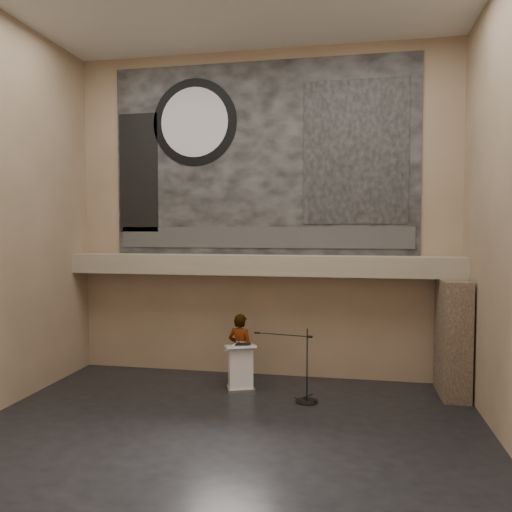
# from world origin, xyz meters

# --- Properties ---
(floor) EXTENTS (10.00, 10.00, 0.00)m
(floor) POSITION_xyz_m (0.00, 0.00, 0.00)
(floor) COLOR black
(floor) RESTS_ON ground
(wall_back) EXTENTS (10.00, 0.02, 8.50)m
(wall_back) POSITION_xyz_m (0.00, 4.00, 4.25)
(wall_back) COLOR #836E53
(wall_back) RESTS_ON floor
(wall_front) EXTENTS (10.00, 0.02, 8.50)m
(wall_front) POSITION_xyz_m (0.00, -4.00, 4.25)
(wall_front) COLOR #836E53
(wall_front) RESTS_ON floor
(soffit) EXTENTS (10.00, 0.80, 0.50)m
(soffit) POSITION_xyz_m (0.00, 3.60, 2.95)
(soffit) COLOR gray
(soffit) RESTS_ON wall_back
(sprinkler_left) EXTENTS (0.04, 0.04, 0.06)m
(sprinkler_left) POSITION_xyz_m (-1.60, 3.55, 2.67)
(sprinkler_left) COLOR #B2893D
(sprinkler_left) RESTS_ON soffit
(sprinkler_right) EXTENTS (0.04, 0.04, 0.06)m
(sprinkler_right) POSITION_xyz_m (1.90, 3.55, 2.67)
(sprinkler_right) COLOR #B2893D
(sprinkler_right) RESTS_ON soffit
(banner) EXTENTS (8.00, 0.05, 5.00)m
(banner) POSITION_xyz_m (0.00, 3.97, 5.70)
(banner) COLOR black
(banner) RESTS_ON wall_back
(banner_text_strip) EXTENTS (7.76, 0.02, 0.55)m
(banner_text_strip) POSITION_xyz_m (0.00, 3.93, 3.65)
(banner_text_strip) COLOR #2F2F2F
(banner_text_strip) RESTS_ON banner
(banner_clock_rim) EXTENTS (2.30, 0.02, 2.30)m
(banner_clock_rim) POSITION_xyz_m (-1.80, 3.93, 6.70)
(banner_clock_rim) COLOR black
(banner_clock_rim) RESTS_ON banner
(banner_clock_face) EXTENTS (1.84, 0.02, 1.84)m
(banner_clock_face) POSITION_xyz_m (-1.80, 3.91, 6.70)
(banner_clock_face) COLOR silver
(banner_clock_face) RESTS_ON banner
(banner_building_print) EXTENTS (2.60, 0.02, 3.60)m
(banner_building_print) POSITION_xyz_m (2.40, 3.93, 5.80)
(banner_building_print) COLOR black
(banner_building_print) RESTS_ON banner
(banner_brick_print) EXTENTS (1.10, 0.02, 3.20)m
(banner_brick_print) POSITION_xyz_m (-3.40, 3.93, 5.40)
(banner_brick_print) COLOR black
(banner_brick_print) RESTS_ON banner
(stone_pier) EXTENTS (0.60, 1.40, 2.70)m
(stone_pier) POSITION_xyz_m (4.65, 3.15, 1.35)
(stone_pier) COLOR #47382B
(stone_pier) RESTS_ON floor
(lectern) EXTENTS (0.84, 0.72, 1.13)m
(lectern) POSITION_xyz_m (-0.26, 2.57, 0.55)
(lectern) COLOR silver
(lectern) RESTS_ON floor
(binder) EXTENTS (0.35, 0.28, 0.04)m
(binder) POSITION_xyz_m (-0.20, 2.54, 1.12)
(binder) COLOR black
(binder) RESTS_ON lectern
(papers) EXTENTS (0.24, 0.31, 0.00)m
(papers) POSITION_xyz_m (-0.33, 2.53, 1.10)
(papers) COLOR white
(papers) RESTS_ON lectern
(speaker_person) EXTENTS (0.73, 0.57, 1.78)m
(speaker_person) POSITION_xyz_m (-0.35, 2.96, 0.89)
(speaker_person) COLOR silver
(speaker_person) RESTS_ON floor
(mic_stand) EXTENTS (1.50, 0.52, 1.65)m
(mic_stand) POSITION_xyz_m (1.33, 2.09, 0.25)
(mic_stand) COLOR black
(mic_stand) RESTS_ON floor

